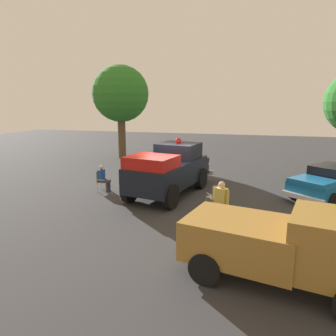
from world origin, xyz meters
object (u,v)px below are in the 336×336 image
object	(u,v)px
vintage_fire_truck	(170,169)
lawn_chair_near_truck	(101,179)
lawn_chair_spare	(216,195)
lawn_chair_by_car	(136,170)
parked_pickup	(284,245)
oak_tree_left	(121,94)
spectator_seated	(103,177)
spectator_standing	(221,201)
classic_hot_rod	(329,182)

from	to	relation	value
vintage_fire_truck	lawn_chair_near_truck	world-z (taller)	vintage_fire_truck
lawn_chair_spare	vintage_fire_truck	bearing A→B (deg)	-34.86
lawn_chair_by_car	vintage_fire_truck	bearing A→B (deg)	140.79
parked_pickup	oak_tree_left	world-z (taller)	oak_tree_left
lawn_chair_spare	lawn_chair_near_truck	bearing A→B (deg)	-11.64
lawn_chair_spare	spectator_seated	size ratio (longest dim) A/B	0.79
spectator_seated	spectator_standing	size ratio (longest dim) A/B	0.77
spectator_seated	lawn_chair_spare	bearing A→B (deg)	168.17
spectator_seated	spectator_standing	xyz separation A→B (m)	(-6.05, 3.15, 0.27)
parked_pickup	oak_tree_left	bearing A→B (deg)	-54.90
parked_pickup	lawn_chair_near_truck	size ratio (longest dim) A/B	4.98
vintage_fire_truck	lawn_chair_spare	distance (m)	2.95
vintage_fire_truck	spectator_seated	world-z (taller)	vintage_fire_truck
lawn_chair_near_truck	vintage_fire_truck	bearing A→B (deg)	-172.29
lawn_chair_by_car	spectator_seated	distance (m)	2.65
parked_pickup	oak_tree_left	distance (m)	18.97
vintage_fire_truck	spectator_standing	bearing A→B (deg)	127.38
oak_tree_left	parked_pickup	bearing A→B (deg)	125.10
spectator_seated	oak_tree_left	world-z (taller)	oak_tree_left
lawn_chair_spare	lawn_chair_by_car	bearing A→B (deg)	-37.18
spectator_standing	vintage_fire_truck	bearing A→B (deg)	-52.62
lawn_chair_by_car	oak_tree_left	distance (m)	8.53
parked_pickup	lawn_chair_by_car	xyz separation A→B (m)	(7.09, -8.76, -0.40)
lawn_chair_near_truck	oak_tree_left	xyz separation A→B (m)	(2.73, -8.97, 4.31)
classic_hot_rod	lawn_chair_by_car	size ratio (longest dim) A/B	4.47
parked_pickup	spectator_seated	bearing A→B (deg)	-38.46
lawn_chair_by_car	spectator_seated	bearing A→B (deg)	74.04
vintage_fire_truck	parked_pickup	xyz separation A→B (m)	(-4.54, 6.68, -0.21)
classic_hot_rod	oak_tree_left	distance (m)	15.73
vintage_fire_truck	lawn_chair_by_car	world-z (taller)	vintage_fire_truck
lawn_chair_near_truck	lawn_chair_spare	distance (m)	5.90
parked_pickup	spectator_standing	bearing A→B (deg)	-59.92
lawn_chair_near_truck	lawn_chair_by_car	xyz separation A→B (m)	(-0.86, -2.54, 0.00)
vintage_fire_truck	oak_tree_left	size ratio (longest dim) A/B	0.89
lawn_chair_by_car	spectator_standing	bearing A→B (deg)	132.99
vintage_fire_truck	lawn_chair_near_truck	size ratio (longest dim) A/B	6.14
parked_pickup	spectator_seated	xyz separation A→B (m)	(7.81, -6.21, -0.29)
classic_hot_rod	lawn_chair_spare	bearing A→B (deg)	31.16
spectator_seated	classic_hot_rod	bearing A→B (deg)	-170.64
spectator_standing	oak_tree_left	bearing A→B (deg)	-53.72
vintage_fire_truck	spectator_seated	size ratio (longest dim) A/B	4.85
parked_pickup	spectator_standing	distance (m)	3.53
vintage_fire_truck	classic_hot_rod	world-z (taller)	vintage_fire_truck
parked_pickup	lawn_chair_spare	xyz separation A→B (m)	(2.16, -5.02, -0.40)
lawn_chair_by_car	oak_tree_left	size ratio (longest dim) A/B	0.14
classic_hot_rod	lawn_chair_spare	size ratio (longest dim) A/B	4.47
lawn_chair_near_truck	oak_tree_left	world-z (taller)	oak_tree_left
vintage_fire_truck	parked_pickup	world-z (taller)	vintage_fire_truck
lawn_chair_spare	spectator_seated	xyz separation A→B (m)	(5.65, -1.18, 0.11)
lawn_chair_by_car	spectator_standing	world-z (taller)	spectator_standing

